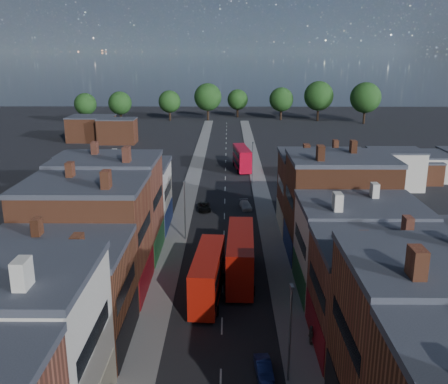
{
  "coord_description": "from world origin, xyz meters",
  "views": [
    {
      "loc": [
        0.54,
        -33.03,
        24.46
      ],
      "look_at": [
        0.0,
        31.73,
        6.22
      ],
      "focal_mm": 40.0,
      "sensor_mm": 36.0,
      "label": 1
    }
  ],
  "objects_px": {
    "bus_2": "(242,158)",
    "car_2": "(204,207)",
    "car_3": "(246,205)",
    "car_1": "(264,368)",
    "bus_1": "(240,256)",
    "ped_3": "(311,335)",
    "bus_0": "(208,274)"
  },
  "relations": [
    {
      "from": "bus_1",
      "to": "car_3",
      "type": "height_order",
      "value": "bus_1"
    },
    {
      "from": "car_2",
      "to": "ped_3",
      "type": "distance_m",
      "value": 39.59
    },
    {
      "from": "bus_2",
      "to": "car_3",
      "type": "bearing_deg",
      "value": -96.97
    },
    {
      "from": "bus_1",
      "to": "bus_2",
      "type": "relative_size",
      "value": 1.08
    },
    {
      "from": "bus_2",
      "to": "bus_1",
      "type": "bearing_deg",
      "value": -98.45
    },
    {
      "from": "bus_2",
      "to": "ped_3",
      "type": "distance_m",
      "value": 66.75
    },
    {
      "from": "bus_1",
      "to": "ped_3",
      "type": "relative_size",
      "value": 6.95
    },
    {
      "from": "bus_1",
      "to": "ped_3",
      "type": "xyz_separation_m",
      "value": [
        5.78,
        -12.91,
        -1.85
      ]
    },
    {
      "from": "ped_3",
      "to": "car_3",
      "type": "bearing_deg",
      "value": 4.76
    },
    {
      "from": "bus_1",
      "to": "car_3",
      "type": "relative_size",
      "value": 3.07
    },
    {
      "from": "bus_1",
      "to": "bus_2",
      "type": "bearing_deg",
      "value": 90.27
    },
    {
      "from": "bus_2",
      "to": "car_1",
      "type": "distance_m",
      "value": 70.71
    },
    {
      "from": "bus_2",
      "to": "bus_0",
      "type": "bearing_deg",
      "value": -101.7
    },
    {
      "from": "car_2",
      "to": "car_3",
      "type": "xyz_separation_m",
      "value": [
        6.66,
        0.94,
        0.0
      ]
    },
    {
      "from": "ped_3",
      "to": "car_2",
      "type": "bearing_deg",
      "value": 14.54
    },
    {
      "from": "bus_1",
      "to": "car_2",
      "type": "height_order",
      "value": "bus_1"
    },
    {
      "from": "car_1",
      "to": "ped_3",
      "type": "xyz_separation_m",
      "value": [
        4.33,
        4.08,
        0.44
      ]
    },
    {
      "from": "bus_2",
      "to": "car_3",
      "type": "relative_size",
      "value": 2.84
    },
    {
      "from": "bus_2",
      "to": "car_3",
      "type": "xyz_separation_m",
      "value": [
        -0.1,
        -27.62,
        -2.03
      ]
    },
    {
      "from": "car_1",
      "to": "car_3",
      "type": "distance_m",
      "value": 43.06
    },
    {
      "from": "bus_0",
      "to": "bus_1",
      "type": "relative_size",
      "value": 0.92
    },
    {
      "from": "bus_0",
      "to": "car_3",
      "type": "height_order",
      "value": "bus_0"
    },
    {
      "from": "ped_3",
      "to": "bus_1",
      "type": "bearing_deg",
      "value": 22.59
    },
    {
      "from": "car_3",
      "to": "ped_3",
      "type": "xyz_separation_m",
      "value": [
        4.3,
        -38.98,
        0.42
      ]
    },
    {
      "from": "car_3",
      "to": "car_1",
      "type": "bearing_deg",
      "value": -97.74
    },
    {
      "from": "car_2",
      "to": "bus_0",
      "type": "bearing_deg",
      "value": -93.29
    },
    {
      "from": "bus_2",
      "to": "car_3",
      "type": "distance_m",
      "value": 27.69
    },
    {
      "from": "bus_0",
      "to": "ped_3",
      "type": "bearing_deg",
      "value": -38.84
    },
    {
      "from": "bus_2",
      "to": "car_2",
      "type": "xyz_separation_m",
      "value": [
        -6.76,
        -28.56,
        -2.03
      ]
    },
    {
      "from": "bus_0",
      "to": "car_1",
      "type": "xyz_separation_m",
      "value": [
        4.87,
        -12.72,
        -2.05
      ]
    },
    {
      "from": "car_1",
      "to": "ped_3",
      "type": "height_order",
      "value": "ped_3"
    },
    {
      "from": "bus_1",
      "to": "car_1",
      "type": "relative_size",
      "value": 3.6
    }
  ]
}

